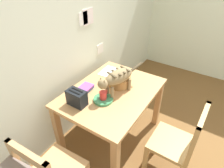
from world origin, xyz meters
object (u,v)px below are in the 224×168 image
at_px(dining_table, 112,97).
at_px(book_stack, 86,88).
at_px(saucer_bowl, 103,99).
at_px(coffee_mug, 103,95).
at_px(magazine, 110,72).
at_px(wooden_chair_far, 176,143).
at_px(cat, 117,78).
at_px(wicker_basket, 120,81).
at_px(toaster, 77,98).

bearing_deg(dining_table, book_stack, 116.88).
xyz_separation_m(saucer_bowl, book_stack, (0.05, 0.29, 0.01)).
distance_m(coffee_mug, magazine, 0.60).
relative_size(dining_table, saucer_bowl, 5.58).
xyz_separation_m(magazine, wooden_chair_far, (-0.41, -1.09, -0.29)).
bearing_deg(coffee_mug, magazine, 27.26).
distance_m(cat, wicker_basket, 0.23).
bearing_deg(wooden_chair_far, saucer_bowl, 99.06).
bearing_deg(dining_table, wicker_basket, -1.32).
bearing_deg(toaster, cat, -32.23).
distance_m(dining_table, cat, 0.31).
xyz_separation_m(wicker_basket, wooden_chair_far, (-0.23, -0.82, -0.35)).
xyz_separation_m(cat, book_stack, (-0.14, 0.34, -0.18)).
height_order(cat, coffee_mug, cat).
xyz_separation_m(coffee_mug, book_stack, (0.05, 0.29, -0.05)).
xyz_separation_m(coffee_mug, toaster, (-0.20, 0.19, 0.01)).
height_order(saucer_bowl, magazine, saucer_bowl).
bearing_deg(toaster, wicker_basket, -18.15).
bearing_deg(book_stack, coffee_mug, -99.94).
relative_size(dining_table, wooden_chair_far, 1.26).
distance_m(saucer_bowl, coffee_mug, 0.06).
bearing_deg(book_stack, saucer_bowl, -100.70).
relative_size(dining_table, wicker_basket, 4.48).
distance_m(cat, toaster, 0.48).
relative_size(saucer_bowl, coffee_mug, 1.76).
bearing_deg(wooden_chair_far, wicker_basket, 74.95).
relative_size(magazine, toaster, 1.39).
distance_m(saucer_bowl, toaster, 0.28).
bearing_deg(wooden_chair_far, toaster, 108.26).
bearing_deg(coffee_mug, toaster, 136.95).
relative_size(coffee_mug, book_stack, 0.68).
height_order(book_stack, wooden_chair_far, wooden_chair_far).
relative_size(book_stack, wooden_chair_far, 0.19).
distance_m(saucer_bowl, book_stack, 0.29).
bearing_deg(cat, magazine, -29.96).
bearing_deg(wicker_basket, toaster, 161.85).
distance_m(cat, coffee_mug, 0.24).
bearing_deg(saucer_bowl, cat, -16.37).
bearing_deg(dining_table, cat, -91.50).
relative_size(toaster, wooden_chair_far, 0.21).
relative_size(cat, magazine, 2.21).
xyz_separation_m(dining_table, magazine, (0.34, 0.26, 0.10)).
xyz_separation_m(book_stack, wooden_chair_far, (0.07, -1.10, -0.31)).
xyz_separation_m(cat, coffee_mug, (-0.19, 0.06, -0.14)).
height_order(magazine, wooden_chair_far, wooden_chair_far).
distance_m(toaster, wooden_chair_far, 1.12).
distance_m(saucer_bowl, wooden_chair_far, 0.87).
xyz_separation_m(coffee_mug, wicker_basket, (0.35, 0.01, -0.01)).
bearing_deg(wicker_basket, wooden_chair_far, -105.46).
xyz_separation_m(dining_table, book_stack, (-0.14, 0.27, 0.12)).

